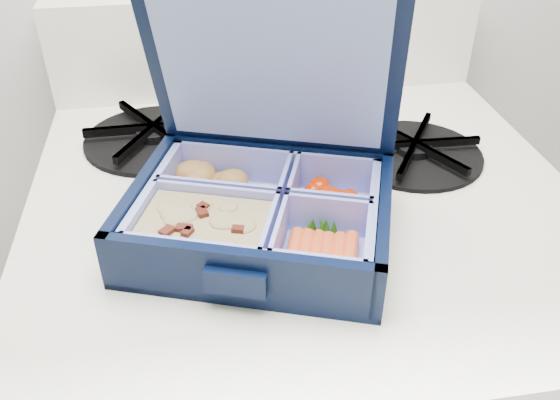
{
  "coord_description": "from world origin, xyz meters",
  "views": [
    {
      "loc": [
        0.07,
        1.13,
        1.28
      ],
      "look_at": [
        0.15,
        1.6,
        0.95
      ],
      "focal_mm": 38.0,
      "sensor_mm": 36.0,
      "label": 1
    }
  ],
  "objects": [
    {
      "name": "bento_box",
      "position": [
        0.13,
        1.59,
        0.94
      ],
      "size": [
        0.3,
        0.27,
        0.06
      ],
      "primitive_type": null,
      "rotation": [
        0.0,
        0.0,
        -0.34
      ],
      "color": "black",
      "rests_on": "stove"
    },
    {
      "name": "burner_grate",
      "position": [
        0.34,
        1.72,
        0.92
      ],
      "size": [
        0.17,
        0.17,
        0.02
      ],
      "primitive_type": "cylinder",
      "rotation": [
        0.0,
        0.0,
        -0.04
      ],
      "color": "black",
      "rests_on": "stove"
    },
    {
      "name": "fork",
      "position": [
        0.21,
        1.73,
        0.91
      ],
      "size": [
        0.12,
        0.14,
        0.01
      ],
      "primitive_type": null,
      "rotation": [
        0.0,
        0.0,
        -0.71
      ],
      "color": "silver",
      "rests_on": "stove"
    },
    {
      "name": "burner_grate_rear",
      "position": [
        0.02,
        1.81,
        0.92
      ],
      "size": [
        0.18,
        0.18,
        0.02
      ],
      "primitive_type": "cylinder",
      "rotation": [
        0.0,
        0.0,
        0.01
      ],
      "color": "black",
      "rests_on": "stove"
    }
  ]
}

